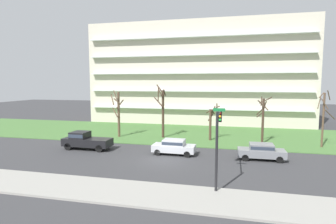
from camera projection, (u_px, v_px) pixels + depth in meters
The scene contains 13 objects.
ground at pixel (163, 161), 26.00m from camera, with size 160.00×160.00×0.00m, color #38383A.
sidewalk_curb_near at pixel (134, 193), 18.25m from camera, with size 80.00×4.00×0.15m, color #99968E.
grass_lawn_strip at pixel (187, 134), 39.55m from camera, with size 80.00×16.00×0.08m, color #477238.
apartment_building at pixel (199, 74), 52.73m from camera, with size 39.32×14.15×18.10m.
tree_far_left at pixel (118, 112), 36.97m from camera, with size 1.78×1.82×6.40m.
tree_left at pixel (162, 110), 36.37m from camera, with size 1.59×1.76×7.19m.
tree_center at pixel (211, 121), 34.86m from camera, with size 1.84×2.00×4.89m.
tree_right at pixel (263, 118), 32.78m from camera, with size 1.81×1.81×5.76m.
tree_far_right at pixel (323, 117), 30.79m from camera, with size 1.91×1.91×6.62m.
sedan_gray_near_left at pixel (261, 151), 26.26m from camera, with size 4.43×1.87×1.57m.
pickup_black_center_left at pixel (85, 140), 30.48m from camera, with size 5.43×2.07×1.95m.
sedan_silver_center_right at pixel (174, 146), 28.21m from camera, with size 4.44×1.89×1.57m.
traffic_signal_mast at pixel (218, 133), 19.77m from camera, with size 0.90×5.12×5.53m.
Camera 1 is at (6.21, -24.59, 7.40)m, focal length 29.17 mm.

